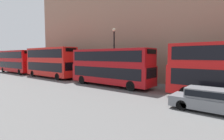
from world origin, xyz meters
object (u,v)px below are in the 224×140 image
at_px(bus_second_in_queue, 110,66).
at_px(bus_trailing, 17,61).
at_px(bus_third_in_queue, 51,61).
at_px(car_hatchback, 210,99).
at_px(pedestrian, 23,67).

distance_m(bus_second_in_queue, bus_trailing, 23.87).
height_order(bus_third_in_queue, car_hatchback, bus_third_in_queue).
distance_m(bus_second_in_queue, car_hatchback, 11.14).
relative_size(bus_trailing, pedestrian, 5.97).
relative_size(bus_second_in_queue, bus_third_in_queue, 1.00).
bearing_deg(bus_third_in_queue, bus_second_in_queue, -90.00).
xyz_separation_m(bus_third_in_queue, pedestrian, (2.65, 15.32, -1.69)).
height_order(bus_third_in_queue, pedestrian, bus_third_in_queue).
distance_m(bus_second_in_queue, bus_third_in_queue, 11.92).
height_order(bus_trailing, car_hatchback, bus_trailing).
bearing_deg(pedestrian, bus_second_in_queue, -95.56).
xyz_separation_m(car_hatchback, pedestrian, (6.05, 37.72, 0.09)).
bearing_deg(bus_third_in_queue, pedestrian, 80.19).
relative_size(bus_third_in_queue, pedestrian, 5.59).
bearing_deg(bus_second_in_queue, pedestrian, 84.44).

